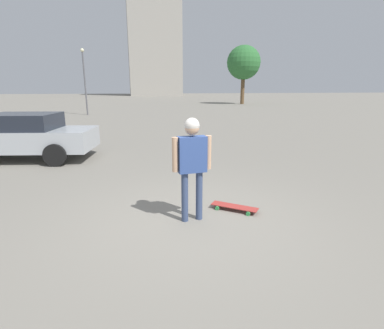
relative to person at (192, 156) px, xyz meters
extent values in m
plane|color=gray|center=(0.00, 0.00, -1.10)|extent=(220.00, 220.00, 0.00)
cylinder|color=#38476B|center=(0.01, -0.12, -0.68)|extent=(0.11, 0.11, 0.84)
cylinder|color=#38476B|center=(-0.01, 0.12, -0.68)|extent=(0.11, 0.11, 0.84)
cube|color=#334C8C|center=(0.00, 0.00, 0.03)|extent=(0.25, 0.47, 0.58)
cylinder|color=tan|center=(0.03, -0.28, 0.04)|extent=(0.10, 0.10, 0.55)
cylinder|color=tan|center=(-0.03, 0.28, 0.04)|extent=(0.10, 0.10, 0.55)
sphere|color=tan|center=(0.00, 0.00, 0.45)|extent=(0.23, 0.23, 0.23)
sphere|color=silver|center=(0.00, 0.00, 0.49)|extent=(0.24, 0.24, 0.24)
cube|color=#A5332D|center=(-0.23, 0.84, -1.03)|extent=(0.69, 0.80, 0.01)
cylinder|color=green|center=(-0.31, 0.53, -1.07)|extent=(0.07, 0.08, 0.07)
cylinder|color=green|center=(-0.50, 0.68, -1.07)|extent=(0.07, 0.08, 0.07)
cylinder|color=green|center=(0.05, 0.99, -1.07)|extent=(0.07, 0.08, 0.07)
cylinder|color=green|center=(-0.14, 1.14, -1.07)|extent=(0.07, 0.08, 0.07)
cube|color=#ADB2B7|center=(-5.38, -4.20, -0.47)|extent=(2.46, 4.49, 0.62)
cube|color=#1E232D|center=(-5.37, -4.09, 0.07)|extent=(1.89, 2.15, 0.47)
cylinder|color=black|center=(-4.29, -3.05, -0.78)|extent=(0.30, 0.67, 0.64)
cylinder|color=black|center=(-6.03, -2.75, -0.78)|extent=(0.30, 0.67, 0.64)
cube|color=#9E998E|center=(-83.55, 6.80, 15.31)|extent=(13.37, 13.78, 32.83)
cylinder|color=brown|center=(-34.35, 14.14, 0.80)|extent=(0.50, 0.50, 3.81)
sphere|color=#2D6B33|center=(-34.35, 14.14, 4.23)|extent=(4.37, 4.37, 4.37)
cylinder|color=#59595E|center=(-21.22, -4.21, 1.32)|extent=(0.12, 0.12, 4.84)
sphere|color=beige|center=(-21.22, -4.21, 3.86)|extent=(0.28, 0.28, 0.28)
camera|label=1|loc=(4.57, -0.96, 1.07)|focal=28.00mm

